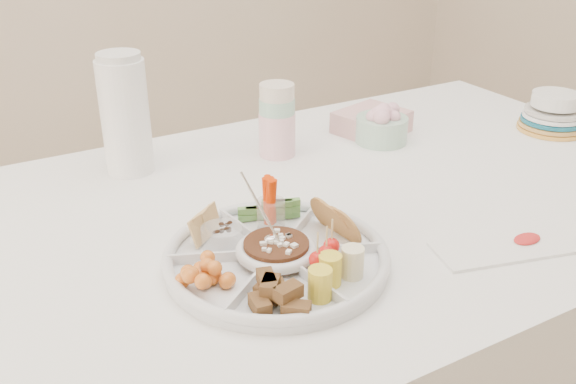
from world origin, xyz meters
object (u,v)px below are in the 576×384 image
party_tray (276,254)px  thermos (125,113)px  plate_stack (554,110)px  dining_table (354,331)px

party_tray → thermos: size_ratio=1.38×
party_tray → plate_stack: size_ratio=2.21×
party_tray → plate_stack: 0.97m
thermos → plate_stack: (1.04, -0.30, -0.08)m
party_tray → plate_stack: bearing=13.0°
dining_table → party_tray: bearing=-150.3°
party_tray → plate_stack: plate_stack is taller
party_tray → thermos: thermos is taller
dining_table → thermos: bearing=139.6°
dining_table → thermos: thermos is taller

